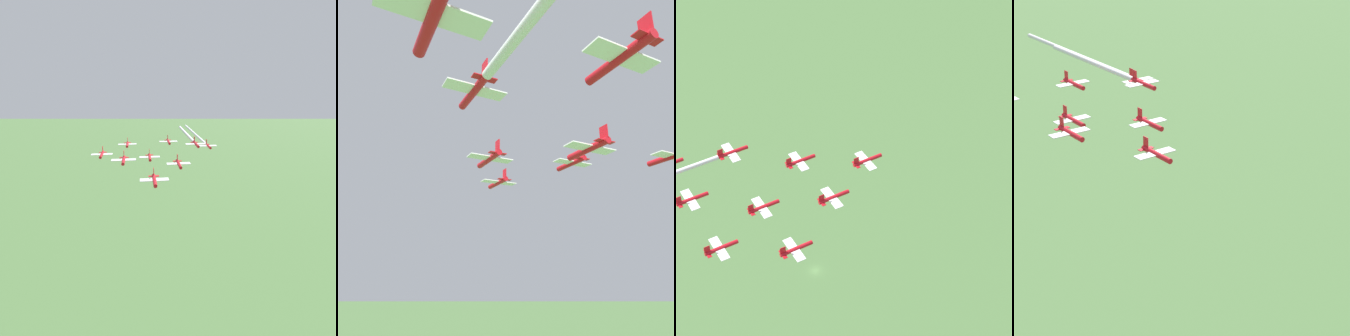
% 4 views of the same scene
% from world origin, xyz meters
% --- Properties ---
extents(ground_plane, '(3000.00, 3000.00, 0.00)m').
position_xyz_m(ground_plane, '(0.00, 0.00, 0.00)').
color(ground_plane, '#4C723D').
extents(jet_0, '(7.81, 7.59, 2.63)m').
position_xyz_m(jet_0, '(31.51, 50.27, 109.00)').
color(jet_0, red).
extents(jet_1, '(7.81, 7.59, 2.63)m').
position_xyz_m(jet_1, '(42.31, 37.93, 108.66)').
color(jet_1, red).
extents(jet_2, '(7.81, 7.59, 2.63)m').
position_xyz_m(jet_2, '(47.54, 53.71, 110.38)').
color(jet_2, red).
extents(jet_3, '(7.81, 7.59, 2.63)m').
position_xyz_m(jet_3, '(53.10, 25.60, 111.40)').
color(jet_3, red).
extents(jet_4, '(7.81, 7.59, 2.63)m').
position_xyz_m(jet_4, '(58.34, 41.38, 107.06)').
color(jet_4, red).
extents(jet_5, '(7.81, 7.59, 2.63)m').
position_xyz_m(jet_5, '(63.57, 57.16, 108.56)').
color(jet_5, red).
extents(jet_7, '(7.81, 7.59, 2.63)m').
position_xyz_m(jet_7, '(69.13, 29.04, 109.46)').
color(jet_7, red).
extents(jet_8, '(7.81, 7.59, 2.63)m').
position_xyz_m(jet_8, '(74.37, 44.82, 108.71)').
color(jet_8, red).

